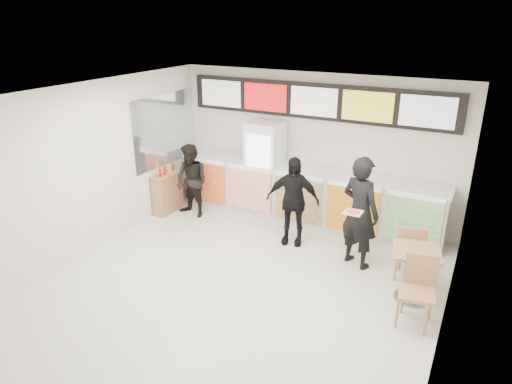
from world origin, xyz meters
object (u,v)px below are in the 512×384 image
Objects in this scene: drinks_fridge at (265,169)px; cafe_table at (415,266)px; customer_main at (360,212)px; customer_left at (192,181)px; service_counter at (305,195)px; condiment_ledge at (168,192)px; customer_mid at (293,201)px.

drinks_fridge is 1.13× the size of cafe_table.
drinks_fridge is 2.70m from customer_main.
customer_left is 0.88× the size of cafe_table.
drinks_fridge is at bearing 138.46° from cafe_table.
condiment_ledge is at bearing -161.98° from service_counter.
cafe_table is at bearing -36.88° from service_counter.
drinks_fridge is 2.18m from condiment_ledge.
customer_left is (-3.68, 0.37, -0.19)m from customer_main.
drinks_fridge is at bearing -4.82° from customer_main.
customer_left is at bearing -158.93° from service_counter.
customer_mid is 2.52m from cafe_table.
drinks_fridge reaches higher than customer_left.
customer_main reaches higher than cafe_table.
service_counter is 2.86× the size of customer_main.
service_counter is 3.13m from cafe_table.
drinks_fridge is 1.49m from customer_mid.
customer_mid reaches higher than customer_left.
customer_mid is 3.00m from condiment_ledge.
cafe_table is (2.50, -1.88, 0.01)m from service_counter.
cafe_table is at bearing -2.66° from customer_left.
service_counter is 3.56× the size of customer_left.
condiment_ledge is (-4.28, 0.31, -0.53)m from customer_main.
customer_left reaches higher than service_counter.
customer_mid is at bearing 12.77° from customer_main.
drinks_fridge reaches higher than customer_mid.
customer_left is at bearing 163.50° from customer_mid.
customer_left reaches higher than cafe_table.
customer_mid is at bearing 146.85° from cafe_table.
customer_main is 1.29m from cafe_table.
cafe_table is at bearing 170.48° from customer_main.
customer_main is at bearing -4.11° from condiment_ledge.
cafe_table is at bearing -10.21° from condiment_ledge.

